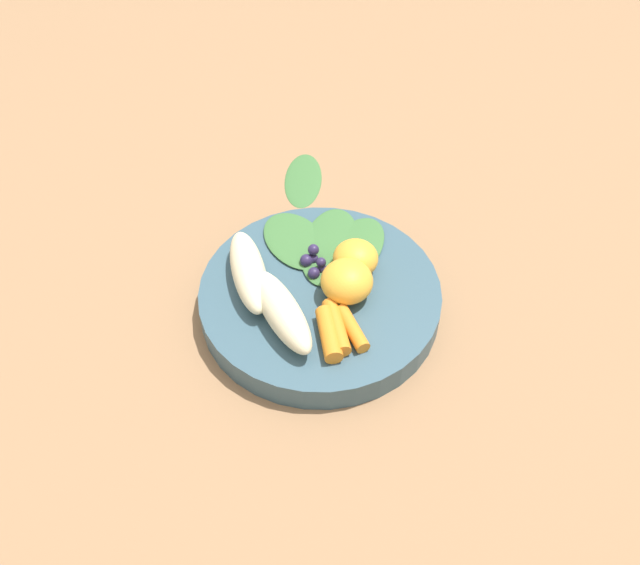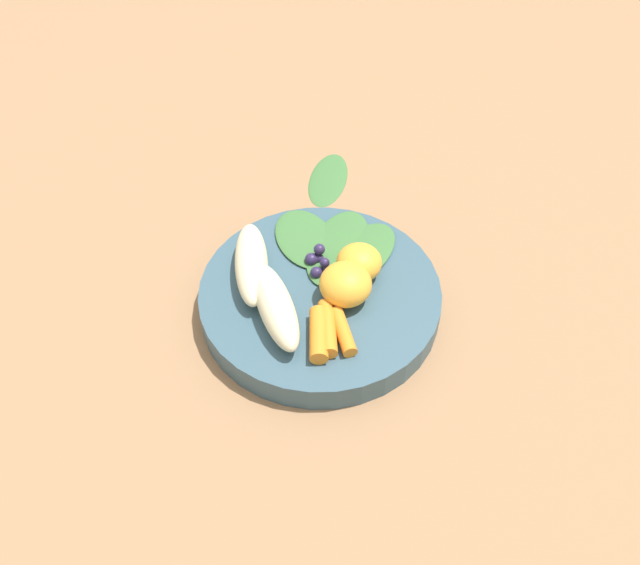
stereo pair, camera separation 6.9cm
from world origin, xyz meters
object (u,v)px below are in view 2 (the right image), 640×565
at_px(banana_peeled_left, 274,305).
at_px(orange_segment_near, 359,262).
at_px(banana_peeled_right, 251,264).
at_px(kale_leaf_stray, 328,178).
at_px(bowl, 320,299).

height_order(banana_peeled_left, orange_segment_near, orange_segment_near).
distance_m(banana_peeled_right, kale_leaf_stray, 0.21).
distance_m(bowl, kale_leaf_stray, 0.21).
bearing_deg(banana_peeled_left, kale_leaf_stray, 148.80).
height_order(bowl, orange_segment_near, orange_segment_near).
height_order(bowl, kale_leaf_stray, bowl).
bearing_deg(kale_leaf_stray, banana_peeled_right, 168.31).
distance_m(orange_segment_near, kale_leaf_stray, 0.20).
bearing_deg(banana_peeled_right, kale_leaf_stray, 151.52).
distance_m(bowl, banana_peeled_right, 0.08).
bearing_deg(bowl, banana_peeled_left, -92.11).
bearing_deg(bowl, kale_leaf_stray, 136.59).
bearing_deg(orange_segment_near, banana_peeled_left, -97.06).
bearing_deg(orange_segment_near, kale_leaf_stray, 148.39).
height_order(banana_peeled_right, kale_leaf_stray, banana_peeled_right).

